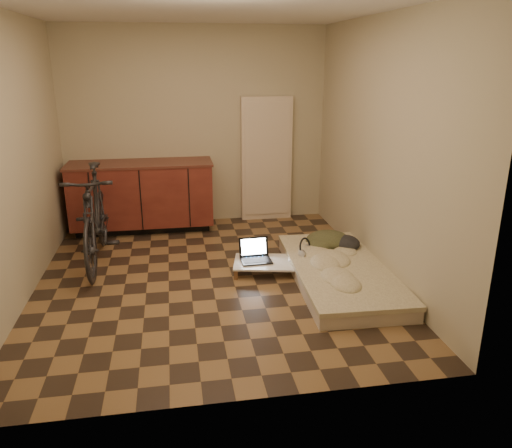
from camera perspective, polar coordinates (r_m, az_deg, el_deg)
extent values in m
cube|color=brown|center=(5.25, -5.14, -6.15)|extent=(3.50, 4.00, 0.00)
cube|color=silver|center=(4.80, -6.10, 23.37)|extent=(3.50, 4.00, 0.00)
cube|color=#BBB090|center=(6.83, -6.87, 10.90)|extent=(3.50, 0.00, 2.60)
cube|color=#BBB090|center=(2.92, -2.62, 0.96)|extent=(3.50, 0.00, 2.60)
cube|color=#BBB090|center=(5.05, -25.91, 6.57)|extent=(0.00, 4.00, 2.60)
cube|color=#BBB090|center=(5.28, 13.93, 8.31)|extent=(0.00, 4.00, 2.60)
cube|color=black|center=(6.86, -12.62, -0.12)|extent=(1.70, 0.48, 0.10)
cube|color=#541C17|center=(6.70, -12.89, 3.35)|extent=(1.80, 0.60, 0.78)
cube|color=#55281F|center=(6.61, -13.14, 6.74)|extent=(1.84, 0.62, 0.03)
cube|color=beige|center=(6.96, 1.20, 7.41)|extent=(0.70, 0.10, 1.70)
imported|color=black|center=(5.70, -17.97, 1.34)|extent=(0.57, 1.84, 1.18)
cube|color=beige|center=(5.22, 9.53, -5.75)|extent=(0.99, 1.96, 0.12)
cube|color=beige|center=(5.19, 9.58, -4.91)|extent=(1.01, 1.99, 0.05)
cube|color=brown|center=(5.19, -2.31, -5.80)|extent=(0.05, 0.05, 0.10)
cube|color=brown|center=(5.56, -2.00, -4.11)|extent=(0.05, 0.05, 0.10)
cube|color=brown|center=(5.19, 4.94, -5.89)|extent=(0.05, 0.05, 0.10)
cube|color=brown|center=(5.55, 4.75, -4.19)|extent=(0.05, 0.05, 0.10)
cube|color=silver|center=(5.34, 1.35, -4.39)|extent=(0.79, 0.59, 0.02)
cube|color=black|center=(5.33, 0.02, -4.22)|extent=(0.33, 0.24, 0.02)
cube|color=black|center=(5.42, -0.28, -2.58)|extent=(0.32, 0.07, 0.21)
cube|color=white|center=(5.42, -0.28, -2.58)|extent=(0.27, 0.06, 0.17)
ellipsoid|color=white|center=(5.34, 3.97, -4.09)|extent=(0.06, 0.10, 0.03)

